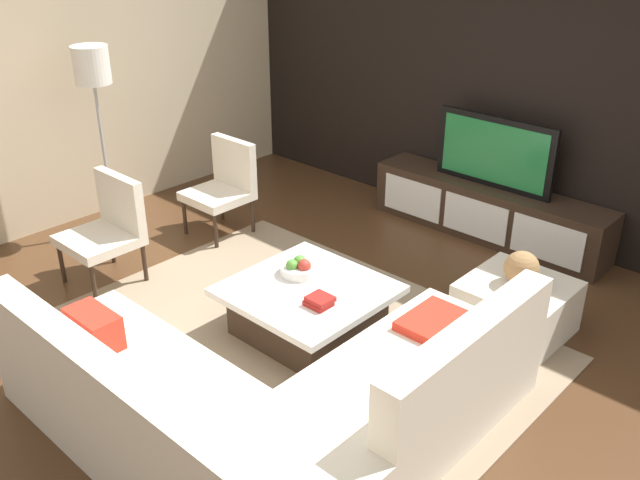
% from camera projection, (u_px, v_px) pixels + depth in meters
% --- Properties ---
extents(ground_plane, '(14.00, 14.00, 0.00)m').
position_uv_depth(ground_plane, '(309.00, 344.00, 4.90)').
color(ground_plane, '#4C301C').
extents(feature_wall_back, '(6.40, 0.12, 2.80)m').
position_uv_depth(feature_wall_back, '(520.00, 81.00, 6.05)').
color(feature_wall_back, black).
rests_on(feature_wall_back, ground).
extents(side_wall_left, '(0.12, 5.20, 2.80)m').
position_uv_depth(side_wall_left, '(71.00, 72.00, 6.36)').
color(side_wall_left, beige).
rests_on(side_wall_left, ground).
extents(area_rug, '(3.33, 2.40, 0.01)m').
position_uv_depth(area_rug, '(298.00, 338.00, 4.96)').
color(area_rug, gray).
rests_on(area_rug, ground).
extents(media_console, '(2.26, 0.45, 0.50)m').
position_uv_depth(media_console, '(488.00, 211.00, 6.36)').
color(media_console, '#332319').
rests_on(media_console, ground).
extents(television, '(1.13, 0.06, 0.64)m').
position_uv_depth(television, '(495.00, 152.00, 6.11)').
color(television, black).
rests_on(television, media_console).
extents(sectional_couch, '(2.43, 2.35, 0.82)m').
position_uv_depth(sectional_couch, '(267.00, 405.00, 3.88)').
color(sectional_couch, beige).
rests_on(sectional_couch, ground).
extents(coffee_table, '(1.04, 1.02, 0.38)m').
position_uv_depth(coffee_table, '(308.00, 309.00, 4.94)').
color(coffee_table, '#332319').
rests_on(coffee_table, ground).
extents(accent_chair_near, '(0.57, 0.54, 0.87)m').
position_uv_depth(accent_chair_near, '(109.00, 224.00, 5.55)').
color(accent_chair_near, '#332319').
rests_on(accent_chair_near, ground).
extents(floor_lamp, '(0.31, 0.31, 1.73)m').
position_uv_depth(floor_lamp, '(93.00, 78.00, 5.90)').
color(floor_lamp, '#A5A5AA').
rests_on(floor_lamp, ground).
extents(ottoman, '(0.70, 0.70, 0.40)m').
position_uv_depth(ottoman, '(516.00, 308.00, 4.95)').
color(ottoman, beige).
rests_on(ottoman, ground).
extents(fruit_bowl, '(0.28, 0.28, 0.14)m').
position_uv_depth(fruit_bowl, '(299.00, 268.00, 5.01)').
color(fruit_bowl, silver).
rests_on(fruit_bowl, coffee_table).
extents(accent_chair_far, '(0.53, 0.52, 0.87)m').
position_uv_depth(accent_chair_far, '(225.00, 182.00, 6.37)').
color(accent_chair_far, '#332319').
rests_on(accent_chair_far, ground).
extents(decorative_ball, '(0.25, 0.25, 0.25)m').
position_uv_depth(decorative_ball, '(522.00, 268.00, 4.81)').
color(decorative_ball, '#997247').
rests_on(decorative_ball, ottoman).
extents(book_stack, '(0.17, 0.15, 0.07)m').
position_uv_depth(book_stack, '(319.00, 301.00, 4.63)').
color(book_stack, maroon).
rests_on(book_stack, coffee_table).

